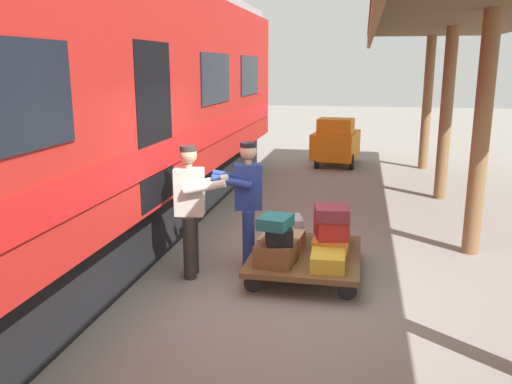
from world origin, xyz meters
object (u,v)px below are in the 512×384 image
suitcase_black_hardshell (279,235)px  suitcase_yellow_case (328,260)px  suitcase_red_plastic (331,227)px  train_car (44,114)px  luggage_cart (306,256)px  suitcase_tan_vintage (282,243)px  porter_by_door (191,207)px  suitcase_orange_carryall (330,246)px  suitcase_olive_duffel (332,233)px  suitcase_slate_roller (332,216)px  suitcase_burgundy_valise (332,213)px  baggage_tug (336,142)px  suitcase_gray_aluminum (288,222)px  suitcase_cream_canvas (287,234)px  porter_in_overalls (247,201)px  suitcase_teal_softside (275,222)px  suitcase_brown_leather (276,253)px

suitcase_black_hardshell → suitcase_yellow_case: bearing=179.9°
suitcase_red_plastic → suitcase_yellow_case: bearing=90.2°
train_car → luggage_cart: train_car is taller
suitcase_tan_vintage → porter_by_door: (1.11, 0.33, 0.51)m
suitcase_orange_carryall → suitcase_olive_duffel: 0.47m
suitcase_slate_roller → suitcase_burgundy_valise: bearing=91.3°
suitcase_olive_duffel → suitcase_red_plastic: suitcase_red_plastic is taller
suitcase_yellow_case → baggage_tug: 8.43m
suitcase_red_plastic → suitcase_burgundy_valise: 0.21m
suitcase_gray_aluminum → luggage_cart: bearing=122.3°
suitcase_olive_duffel → suitcase_burgundy_valise: 0.64m
train_car → suitcase_tan_vintage: 3.47m
suitcase_tan_vintage → baggage_tug: (-0.29, -7.95, 0.22)m
suitcase_burgundy_valise → suitcase_cream_canvas: bearing=-37.2°
suitcase_olive_duffel → baggage_tug: 7.49m
luggage_cart → suitcase_slate_roller: size_ratio=4.10×
luggage_cart → suitcase_tan_vintage: bearing=-0.0°
porter_in_overalls → suitcase_black_hardshell: bearing=132.5°
suitcase_orange_carryall → suitcase_burgundy_valise: suitcase_burgundy_valise is taller
suitcase_tan_vintage → suitcase_burgundy_valise: (-0.63, 0.01, 0.45)m
suitcase_yellow_case → suitcase_teal_softside: suitcase_teal_softside is taller
suitcase_orange_carryall → suitcase_teal_softside: (0.64, 0.50, 0.43)m
suitcase_brown_leather → porter_in_overalls: (0.49, -0.57, 0.49)m
train_car → suitcase_yellow_case: size_ratio=30.61×
suitcase_brown_leather → suitcase_tan_vintage: bearing=-90.0°
suitcase_tan_vintage → suitcase_yellow_case: bearing=143.3°
luggage_cart → suitcase_olive_duffel: (-0.31, -0.47, 0.18)m
train_car → suitcase_brown_leather: 3.44m
suitcase_teal_softside → suitcase_burgundy_valise: (-0.64, -0.49, 0.02)m
suitcase_yellow_case → suitcase_tan_vintage: bearing=-36.7°
suitcase_brown_leather → porter_in_overalls: size_ratio=0.29×
suitcase_black_hardshell → porter_by_door: (1.14, -0.14, 0.26)m
suitcase_teal_softside → suitcase_cream_canvas: bearing=-90.5°
suitcase_yellow_case → porter_in_overalls: (1.12, -0.57, 0.53)m
luggage_cart → suitcase_teal_softside: (0.32, 0.50, 0.59)m
suitcase_slate_roller → porter_by_door: size_ratio=0.24×
baggage_tug → luggage_cart: bearing=90.2°
suitcase_slate_roller → suitcase_red_plastic: suitcase_slate_roller is taller
train_car → suitcase_burgundy_valise: size_ratio=35.36×
suitcase_tan_vintage → suitcase_cream_canvas: bearing=-90.0°
suitcase_teal_softside → porter_in_overalls: size_ratio=0.25×
suitcase_teal_softside → suitcase_gray_aluminum: suitcase_teal_softside is taller
suitcase_tan_vintage → baggage_tug: size_ratio=0.33×
suitcase_yellow_case → porter_by_door: 1.83m
suitcase_red_plastic → porter_in_overalls: porter_in_overalls is taller
luggage_cart → suitcase_tan_vintage: size_ratio=2.87×
suitcase_yellow_case → suitcase_teal_softside: bearing=2.9°
luggage_cart → suitcase_orange_carryall: size_ratio=3.09×
luggage_cart → suitcase_red_plastic: suitcase_red_plastic is taller
suitcase_brown_leather → suitcase_burgundy_valise: bearing=-144.2°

